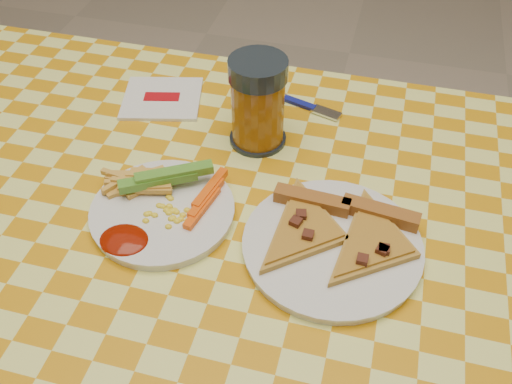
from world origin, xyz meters
TOP-DOWN VIEW (x-y plane):
  - table at (0.00, 0.00)m, footprint 1.28×0.88m
  - plate_left at (-0.11, 0.02)m, footprint 0.26×0.26m
  - plate_right at (0.13, 0.02)m, footprint 0.31×0.31m
  - fries_veggies at (-0.11, 0.04)m, footprint 0.20×0.19m
  - pizza_slices at (0.14, 0.03)m, footprint 0.24×0.22m
  - drink_glass at (-0.02, 0.21)m, footprint 0.09×0.09m
  - napkin at (-0.21, 0.28)m, footprint 0.16×0.15m
  - fork at (0.03, 0.32)m, footprint 0.16×0.06m

SIDE VIEW (x-z plane):
  - table at x=0.00m, z-range 0.30..1.06m
  - napkin at x=-0.21m, z-range 0.76..0.76m
  - fork at x=0.03m, z-range 0.76..0.76m
  - plate_left at x=-0.11m, z-range 0.76..0.77m
  - plate_right at x=0.13m, z-range 0.76..0.77m
  - pizza_slices at x=0.14m, z-range 0.76..0.79m
  - fries_veggies at x=-0.11m, z-range 0.76..0.80m
  - drink_glass at x=-0.02m, z-range 0.75..0.90m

